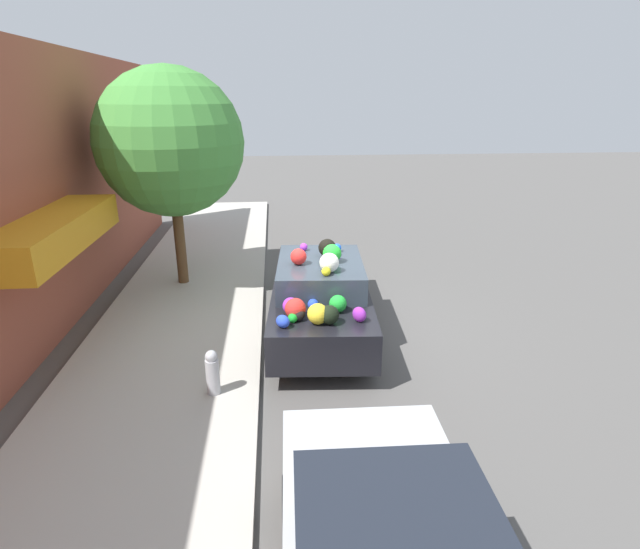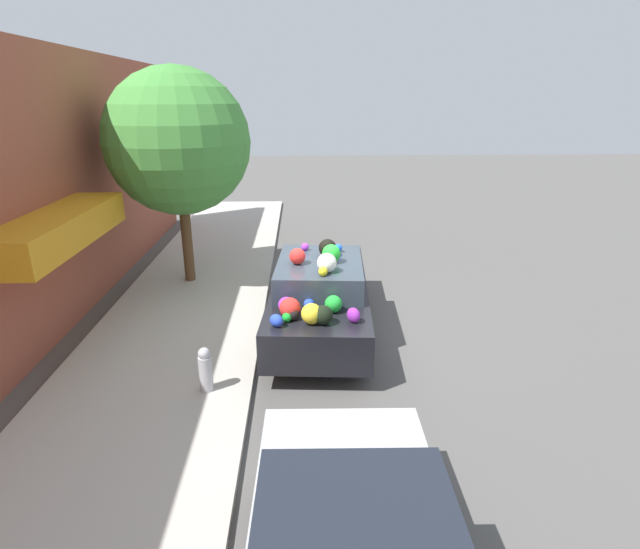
{
  "view_description": "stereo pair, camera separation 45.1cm",
  "coord_description": "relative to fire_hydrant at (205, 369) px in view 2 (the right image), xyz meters",
  "views": [
    {
      "loc": [
        -8.77,
        0.77,
        4.27
      ],
      "look_at": [
        0.0,
        -0.03,
        1.11
      ],
      "focal_mm": 28.0,
      "sensor_mm": 36.0,
      "label": 1
    },
    {
      "loc": [
        -8.79,
        0.32,
        4.27
      ],
      "look_at": [
        0.0,
        -0.03,
        1.11
      ],
      "focal_mm": 28.0,
      "sensor_mm": 36.0,
      "label": 2
    }
  ],
  "objects": [
    {
      "name": "art_car",
      "position": [
        2.18,
        -1.78,
        0.33
      ],
      "size": [
        4.71,
        2.05,
        1.78
      ],
      "rotation": [
        0.0,
        0.0,
        -0.07
      ],
      "color": "black",
      "rests_on": "ground"
    },
    {
      "name": "ground_plane",
      "position": [
        2.25,
        -1.77,
        -0.45
      ],
      "size": [
        60.0,
        60.0,
        0.0
      ],
      "primitive_type": "plane",
      "color": "#565451"
    },
    {
      "name": "fire_hydrant",
      "position": [
        0.0,
        0.0,
        0.0
      ],
      "size": [
        0.2,
        0.2,
        0.7
      ],
      "color": "#B2B2B7",
      "rests_on": "sidewalk_curb"
    },
    {
      "name": "sidewalk_curb",
      "position": [
        2.25,
        0.93,
        -0.4
      ],
      "size": [
        24.0,
        3.2,
        0.1
      ],
      "color": "#B2ADA3",
      "rests_on": "ground"
    },
    {
      "name": "street_tree",
      "position": [
        4.84,
        1.23,
        2.86
      ],
      "size": [
        3.19,
        3.19,
        4.81
      ],
      "color": "brown",
      "rests_on": "sidewalk_curb"
    },
    {
      "name": "building_facade",
      "position": [
        2.22,
        3.15,
        2.12
      ],
      "size": [
        18.0,
        1.2,
        5.19
      ],
      "color": "#9E4C38",
      "rests_on": "ground"
    }
  ]
}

